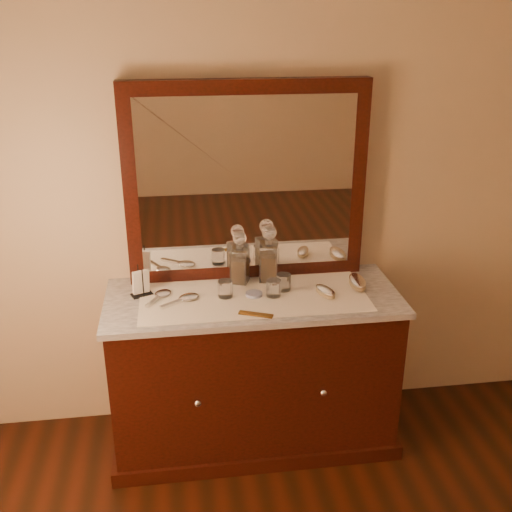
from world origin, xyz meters
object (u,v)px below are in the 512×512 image
dresser_cabinet (253,372)px  brush_near (325,292)px  decanter_left (240,263)px  comb (256,314)px  napkin_rack (141,284)px  brush_far (357,282)px  hand_mirror_inner (186,298)px  mirror_frame (246,183)px  hand_mirror_outer (161,295)px  pin_dish (254,294)px  decanter_right (269,259)px

dresser_cabinet → brush_near: brush_near is taller
decanter_left → brush_near: bearing=-28.2°
comb → brush_near: (0.36, 0.16, 0.02)m
napkin_rack → brush_far: size_ratio=0.84×
dresser_cabinet → hand_mirror_inner: bearing=-178.0°
mirror_frame → comb: 0.67m
decanter_left → hand_mirror_inner: (-0.28, -0.17, -0.10)m
hand_mirror_inner → dresser_cabinet: bearing=2.0°
decanter_left → hand_mirror_inner: decanter_left is taller
mirror_frame → brush_near: (0.35, -0.30, -0.48)m
decanter_left → hand_mirror_outer: bearing=-164.1°
pin_dish → decanter_right: size_ratio=0.27×
napkin_rack → decanter_left: (0.49, 0.08, 0.05)m
napkin_rack → hand_mirror_outer: size_ratio=0.78×
dresser_cabinet → napkin_rack: napkin_rack is taller
decanter_left → brush_far: decanter_left is taller
hand_mirror_outer → brush_near: bearing=-7.1°
brush_near → hand_mirror_inner: bearing=176.4°
brush_far → hand_mirror_outer: 0.98m
mirror_frame → hand_mirror_outer: (-0.45, -0.20, -0.49)m
comb → brush_far: brush_far is taller
pin_dish → decanter_left: (-0.05, 0.17, 0.10)m
brush_near → decanter_right: bearing=139.0°
pin_dish → comb: (-0.02, -0.20, -0.00)m
comb → brush_near: size_ratio=1.03×
hand_mirror_outer → hand_mirror_inner: (0.12, -0.06, 0.00)m
mirror_frame → brush_near: bearing=-40.7°
comb → brush_far: 0.59m
decanter_left → decanter_right: (0.15, 0.00, 0.01)m
decanter_right → hand_mirror_inner: (-0.43, -0.17, -0.11)m
decanter_right → hand_mirror_inner: bearing=-158.4°
pin_dish → napkin_rack: napkin_rack is taller
pin_dish → decanter_left: bearing=106.7°
decanter_left → hand_mirror_inner: size_ratio=1.34×
brush_near → hand_mirror_outer: bearing=172.9°
decanter_left → brush_far: size_ratio=1.54×
napkin_rack → decanter_left: decanter_left is taller
decanter_right → brush_near: bearing=-41.0°
pin_dish → hand_mirror_inner: hand_mirror_inner is taller
hand_mirror_inner → brush_near: bearing=-3.6°
pin_dish → hand_mirror_inner: size_ratio=0.40×
dresser_cabinet → hand_mirror_outer: (-0.45, 0.04, 0.45)m
brush_near → brush_far: size_ratio=0.86×
dresser_cabinet → decanter_right: decanter_right is taller
brush_near → hand_mirror_inner: (-0.68, 0.04, -0.01)m
hand_mirror_outer → hand_mirror_inner: 0.13m
mirror_frame → decanter_left: (-0.05, -0.09, -0.39)m
pin_dish → brush_far: bearing=2.9°
dresser_cabinet → comb: comb is taller
brush_far → hand_mirror_outer: (-0.98, 0.03, -0.02)m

